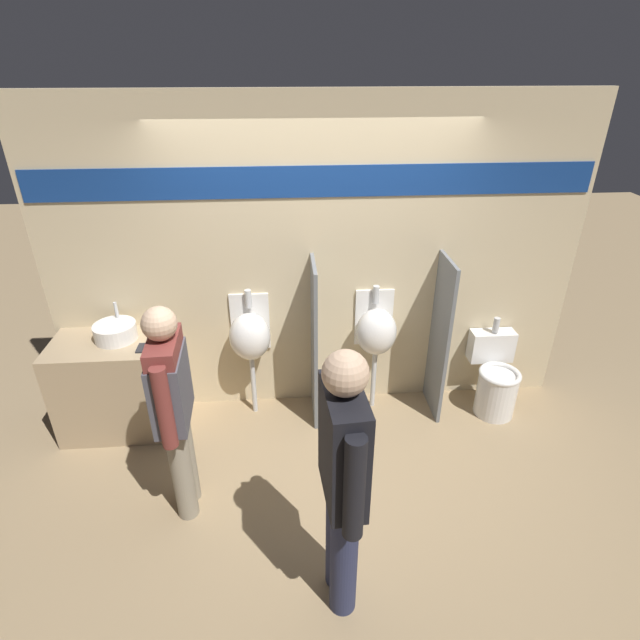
% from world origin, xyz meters
% --- Properties ---
extents(ground_plane, '(16.00, 16.00, 0.00)m').
position_xyz_m(ground_plane, '(0.00, 0.00, 0.00)').
color(ground_plane, '#997F5B').
extents(display_wall, '(4.48, 0.07, 2.70)m').
position_xyz_m(display_wall, '(0.00, 0.60, 1.36)').
color(display_wall, beige).
rests_on(display_wall, ground_plane).
extents(sink_counter, '(0.96, 0.57, 0.85)m').
position_xyz_m(sink_counter, '(-1.71, 0.29, 0.42)').
color(sink_counter, tan).
rests_on(sink_counter, ground_plane).
extents(sink_basin, '(0.34, 0.34, 0.28)m').
position_xyz_m(sink_basin, '(-1.66, 0.34, 0.92)').
color(sink_basin, white).
rests_on(sink_basin, sink_counter).
extents(cell_phone, '(0.07, 0.14, 0.01)m').
position_xyz_m(cell_phone, '(-1.42, 0.17, 0.85)').
color(cell_phone, '#232328').
rests_on(cell_phone, sink_counter).
extents(divider_near_counter, '(0.03, 0.46, 1.46)m').
position_xyz_m(divider_near_counter, '(-0.04, 0.34, 0.73)').
color(divider_near_counter, slate).
rests_on(divider_near_counter, ground_plane).
extents(divider_mid, '(0.03, 0.46, 1.46)m').
position_xyz_m(divider_mid, '(1.05, 0.34, 0.73)').
color(divider_mid, slate).
rests_on(divider_mid, ground_plane).
extents(urinal_near_counter, '(0.35, 0.32, 1.17)m').
position_xyz_m(urinal_near_counter, '(-0.58, 0.42, 0.78)').
color(urinal_near_counter, silver).
rests_on(urinal_near_counter, ground_plane).
extents(urinal_far, '(0.35, 0.32, 1.17)m').
position_xyz_m(urinal_far, '(0.51, 0.42, 0.78)').
color(urinal_far, silver).
rests_on(urinal_far, ground_plane).
extents(toilet, '(0.40, 0.53, 0.85)m').
position_xyz_m(toilet, '(1.59, 0.28, 0.31)').
color(toilet, white).
rests_on(toilet, ground_plane).
extents(person_in_vest, '(0.22, 0.56, 1.61)m').
position_xyz_m(person_in_vest, '(-1.01, -0.65, 0.93)').
color(person_in_vest, gray).
rests_on(person_in_vest, ground_plane).
extents(person_with_lanyard, '(0.23, 0.60, 1.72)m').
position_xyz_m(person_with_lanyard, '(0.00, -1.40, 0.95)').
color(person_with_lanyard, '#282D4C').
rests_on(person_with_lanyard, ground_plane).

